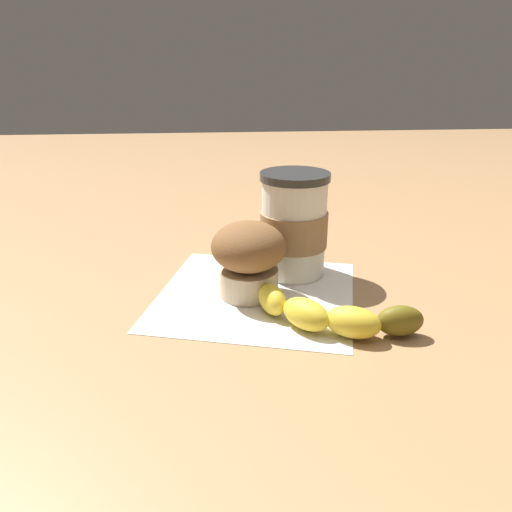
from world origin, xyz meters
TOP-DOWN VIEW (x-y plane):
  - ground_plane at (0.00, 0.00)m, footprint 3.00×3.00m
  - paper_napkin at (0.00, 0.00)m, footprint 0.30×0.30m
  - coffee_cup at (-0.06, 0.06)m, footprint 0.09×0.09m
  - muffin at (0.00, -0.01)m, footprint 0.09×0.09m
  - banana at (0.10, 0.07)m, footprint 0.12×0.18m
  - wooden_stirrer at (-0.18, 0.09)m, footprint 0.11×0.01m

SIDE VIEW (x-z plane):
  - ground_plane at x=0.00m, z-range 0.00..0.00m
  - paper_napkin at x=0.00m, z-range 0.00..0.00m
  - wooden_stirrer at x=-0.18m, z-range 0.00..0.00m
  - banana at x=0.10m, z-range 0.00..0.04m
  - muffin at x=0.00m, z-range 0.01..0.10m
  - coffee_cup at x=-0.06m, z-range 0.00..0.14m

